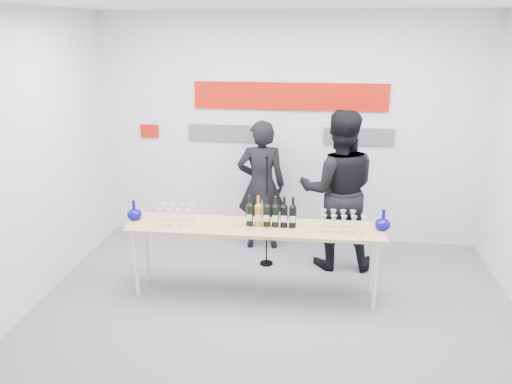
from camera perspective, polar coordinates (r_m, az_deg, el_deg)
ground at (r=5.28m, az=1.98°, el=-13.55°), size 5.00×5.00×0.00m
back_wall at (r=6.61m, az=3.83°, el=7.01°), size 5.00×0.04×3.00m
signage at (r=6.53m, az=3.38°, el=9.62°), size 3.38×0.02×0.79m
tasting_table at (r=5.26m, az=-0.14°, el=-4.52°), size 2.70×0.60×0.81m
wine_bottles at (r=5.18m, az=1.74°, el=-2.23°), size 0.53×0.09×0.33m
decanter_left at (r=5.54m, az=-13.76°, el=-1.98°), size 0.16×0.16×0.21m
decanter_right at (r=5.28m, az=14.32°, el=-3.06°), size 0.16×0.16×0.21m
glasses_left at (r=5.36m, az=-9.10°, el=-2.57°), size 0.37×0.23×0.18m
glasses_right at (r=5.18m, az=9.68°, el=-3.34°), size 0.47×0.23×0.18m
presenter_left at (r=6.43m, az=0.61°, el=0.76°), size 0.67×0.49×1.70m
presenter_right at (r=5.96m, az=9.37°, el=0.16°), size 0.96×0.77×1.91m
mic_stand at (r=6.07m, az=1.22°, el=-4.64°), size 0.16×0.16×1.39m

